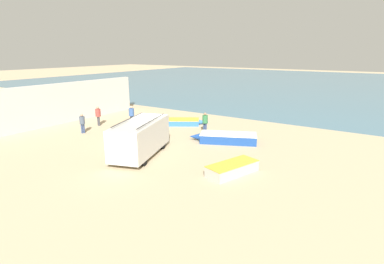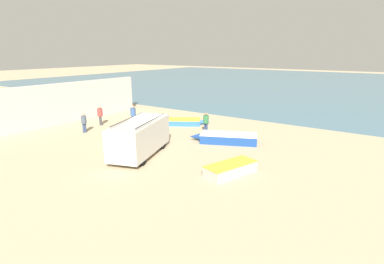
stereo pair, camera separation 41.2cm
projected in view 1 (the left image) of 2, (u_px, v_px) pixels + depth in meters
ground_plane at (144, 145)px, 21.46m from camera, size 200.00×200.00×0.00m
sea_water at (310, 83)px, 63.39m from camera, size 120.00×80.00×0.01m
harbor_wall at (61, 103)px, 27.65m from camera, size 0.50×17.06×3.69m
parked_van at (141, 137)px, 19.07m from camera, size 3.62×5.73×2.36m
fishing_rowboat_0 at (234, 168)px, 16.45m from camera, size 2.12×3.77×0.62m
fishing_rowboat_1 at (226, 138)px, 22.11m from camera, size 5.00×3.23×0.66m
fishing_rowboat_2 at (176, 122)px, 27.44m from camera, size 5.11×3.77×0.51m
fisherman_0 at (82, 122)px, 24.37m from camera, size 0.42×0.42×1.61m
fisherman_1 at (131, 114)px, 26.96m from camera, size 0.47×0.47×1.80m
fisherman_2 at (98, 114)px, 26.83m from camera, size 0.46×0.46×1.76m
fisherman_3 at (205, 121)px, 24.48m from camera, size 0.45×0.45×1.69m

